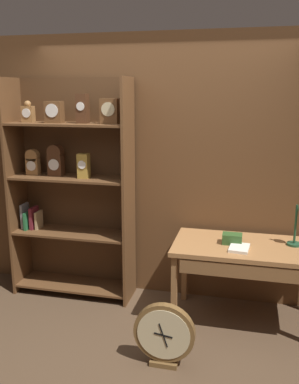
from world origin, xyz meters
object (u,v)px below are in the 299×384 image
object	(u,v)px
bookshelf	(71,186)
toolbox_small	(232,239)
workbench	(250,255)
round_clock_large	(164,335)
open_repair_manual	(239,248)

from	to	relation	value
bookshelf	toolbox_small	size ratio (longest dim) A/B	12.83
workbench	bookshelf	bearing A→B (deg)	171.93
workbench	round_clock_large	xyz separation A→B (m)	(-0.61, -0.76, -0.40)
bookshelf	workbench	xyz separation A→B (m)	(1.77, -0.25, -0.47)
round_clock_large	toolbox_small	bearing A→B (deg)	60.68
toolbox_small	open_repair_manual	size ratio (longest dim) A/B	0.78
workbench	open_repair_manual	world-z (taller)	open_repair_manual
open_repair_manual	round_clock_large	xyz separation A→B (m)	(-0.51, -0.67, -0.49)
bookshelf	workbench	distance (m)	1.85
workbench	round_clock_large	distance (m)	1.05
bookshelf	workbench	bearing A→B (deg)	-8.07
bookshelf	open_repair_manual	xyz separation A→B (m)	(1.68, -0.35, -0.37)
toolbox_small	open_repair_manual	world-z (taller)	toolbox_small
workbench	open_repair_manual	xyz separation A→B (m)	(-0.09, -0.10, 0.09)
toolbox_small	round_clock_large	xyz separation A→B (m)	(-0.45, -0.80, -0.53)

